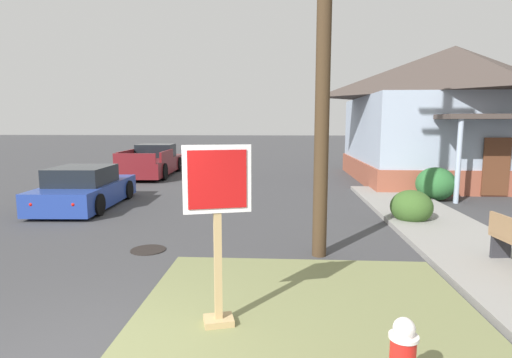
{
  "coord_description": "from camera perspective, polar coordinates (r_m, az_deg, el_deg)",
  "views": [
    {
      "loc": [
        2.05,
        -3.58,
        2.54
      ],
      "look_at": [
        1.54,
        4.65,
        1.4
      ],
      "focal_mm": 28.36,
      "sensor_mm": 36.0,
      "label": 1
    }
  ],
  "objects": [
    {
      "name": "shrub_by_curb",
      "position": [
        11.02,
        21.07,
        -3.69
      ],
      "size": [
        1.05,
        1.05,
        0.86
      ],
      "primitive_type": "ellipsoid",
      "color": "#375924",
      "rests_on": "ground"
    },
    {
      "name": "stop_sign",
      "position": [
        4.9,
        -5.42,
        -8.1
      ],
      "size": [
        0.78,
        0.37,
        2.22
      ],
      "color": "tan",
      "rests_on": "grass_corner_patch"
    },
    {
      "name": "pickup_truck_maroon",
      "position": [
        20.43,
        -14.37,
        2.26
      ],
      "size": [
        2.34,
        5.67,
        1.48
      ],
      "color": "maroon",
      "rests_on": "ground"
    },
    {
      "name": "grass_corner_patch",
      "position": [
        5.43,
        7.36,
        -19.62
      ],
      "size": [
        4.5,
        4.64,
        0.08
      ],
      "primitive_type": "cube",
      "color": "olive",
      "rests_on": "ground"
    },
    {
      "name": "corner_house",
      "position": [
        19.72,
        25.85,
        8.4
      ],
      "size": [
        8.4,
        9.59,
        5.8
      ],
      "color": "brown",
      "rests_on": "ground"
    },
    {
      "name": "sidewalk_strip",
      "position": [
        9.56,
        27.14,
        -8.03
      ],
      "size": [
        2.2,
        14.44,
        0.12
      ],
      "primitive_type": "cube",
      "color": "gray",
      "rests_on": "ground"
    },
    {
      "name": "manhole_cover",
      "position": [
        8.54,
        -14.97,
        -9.63
      ],
      "size": [
        0.7,
        0.7,
        0.02
      ],
      "primitive_type": "cylinder",
      "color": "black",
      "rests_on": "ground"
    },
    {
      "name": "parked_sedan_blue",
      "position": [
        13.36,
        -22.98,
        -1.34
      ],
      "size": [
        2.1,
        4.17,
        1.25
      ],
      "color": "#233D93",
      "rests_on": "ground"
    },
    {
      "name": "shrub_near_porch",
      "position": [
        14.59,
        24.01,
        -0.63
      ],
      "size": [
        1.26,
        1.26,
        1.1
      ],
      "primitive_type": "ellipsoid",
      "color": "#2A622F",
      "rests_on": "ground"
    }
  ]
}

